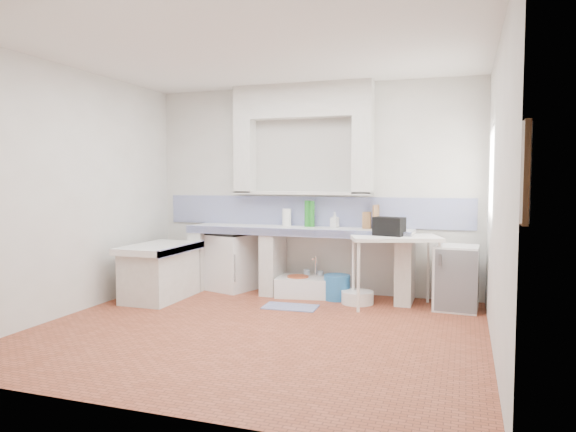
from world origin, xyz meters
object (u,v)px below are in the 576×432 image
(stove, at_px, (231,262))
(side_table, at_px, (395,272))
(fridge, at_px, (456,278))
(sink, at_px, (312,288))

(stove, xyz_separation_m, side_table, (2.28, -0.28, 0.04))
(side_table, bearing_deg, fridge, -9.22)
(stove, distance_m, side_table, 2.29)
(stove, bearing_deg, side_table, 10.80)
(sink, bearing_deg, stove, 170.03)
(sink, relative_size, fridge, 1.21)
(stove, relative_size, sink, 0.84)
(stove, distance_m, fridge, 2.98)
(sink, distance_m, side_table, 1.18)
(sink, distance_m, fridge, 1.84)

